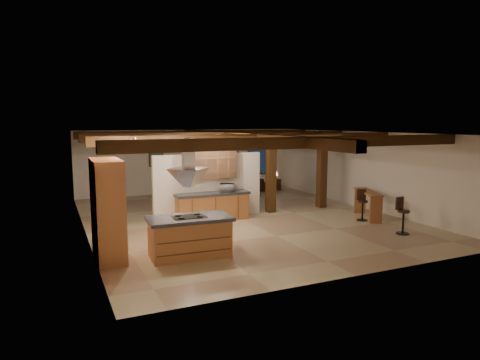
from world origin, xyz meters
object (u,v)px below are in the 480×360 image
object	(u,v)px
kitchen_island	(190,236)
bar_counter	(368,200)
dining_table	(227,198)
sofa	(245,185)

from	to	relation	value
kitchen_island	bar_counter	xyz separation A→B (m)	(6.81, 1.54, 0.12)
bar_counter	dining_table	bearing A→B (deg)	131.63
sofa	bar_counter	bearing A→B (deg)	103.32
dining_table	sofa	world-z (taller)	sofa
kitchen_island	bar_counter	bearing A→B (deg)	12.74
bar_counter	sofa	bearing A→B (deg)	102.14
bar_counter	kitchen_island	bearing A→B (deg)	-167.26
dining_table	bar_counter	size ratio (longest dim) A/B	0.90
sofa	kitchen_island	bearing A→B (deg)	58.44
dining_table	sofa	bearing A→B (deg)	57.40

